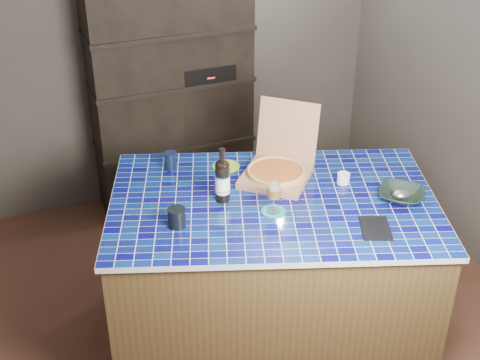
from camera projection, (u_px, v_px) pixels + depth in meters
name	position (u px, v px, depth m)	size (l,w,h in m)	color
room	(247.00, 143.00, 3.72)	(3.50, 3.50, 3.50)	brown
shelving_unit	(172.00, 98.00, 5.12)	(1.20, 0.41, 1.80)	black
kitchen_island	(271.00, 271.00, 3.94)	(2.08, 1.67, 0.99)	#46341B
pizza_box	(277.00, 169.00, 3.87)	(0.57, 0.57, 0.40)	#9D6D51
mead_bottle	(222.00, 180.00, 3.63)	(0.09, 0.09, 0.32)	black
teal_trivet	(274.00, 211.00, 3.58)	(0.13, 0.13, 0.01)	teal
wine_glass	(274.00, 191.00, 3.52)	(0.08, 0.08, 0.18)	white
tumbler	(177.00, 217.00, 3.44)	(0.09, 0.09, 0.10)	black
dvd_case	(375.00, 228.00, 3.44)	(0.15, 0.20, 0.02)	black
bowl	(401.00, 195.00, 3.67)	(0.25, 0.25, 0.06)	black
foil_contents	(402.00, 194.00, 3.67)	(0.11, 0.09, 0.05)	#B7B9C3
white_jar	(343.00, 178.00, 3.83)	(0.07, 0.07, 0.06)	white
navy_cup	(170.00, 161.00, 3.96)	(0.07, 0.07, 0.11)	black
green_trivet	(226.00, 166.00, 4.01)	(0.16, 0.16, 0.01)	#7DAB24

